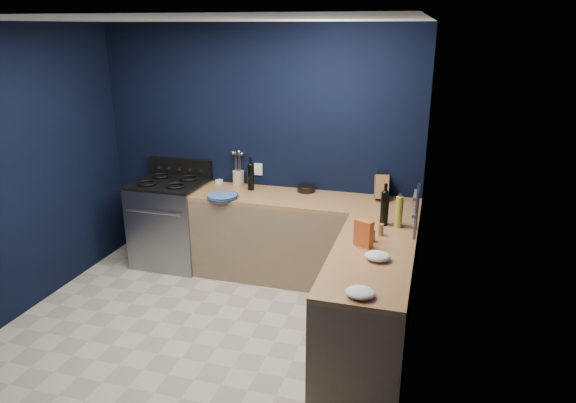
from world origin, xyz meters
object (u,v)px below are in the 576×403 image
(utensil_crock, at_px, (238,178))
(crouton_bag, at_px, (364,233))
(plate_stack, at_px, (222,196))
(knife_block, at_px, (381,187))
(gas_range, at_px, (171,224))

(utensil_crock, height_order, crouton_bag, crouton_bag)
(plate_stack, xyz_separation_m, crouton_bag, (1.55, -0.81, 0.09))
(knife_block, relative_size, crouton_bag, 1.12)
(crouton_bag, bearing_deg, utensil_crock, 164.86)
(gas_range, relative_size, knife_block, 3.82)
(gas_range, distance_m, crouton_bag, 2.56)
(gas_range, bearing_deg, crouton_bag, -24.29)
(utensil_crock, bearing_deg, crouton_bag, -39.68)
(gas_range, relative_size, crouton_bag, 4.27)
(gas_range, height_order, utensil_crock, utensil_crock)
(knife_block, xyz_separation_m, crouton_bag, (0.00, -1.25, -0.01))
(gas_range, distance_m, plate_stack, 0.89)
(plate_stack, distance_m, utensil_crock, 0.49)
(plate_stack, height_order, crouton_bag, crouton_bag)
(plate_stack, xyz_separation_m, knife_block, (1.55, 0.44, 0.10))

